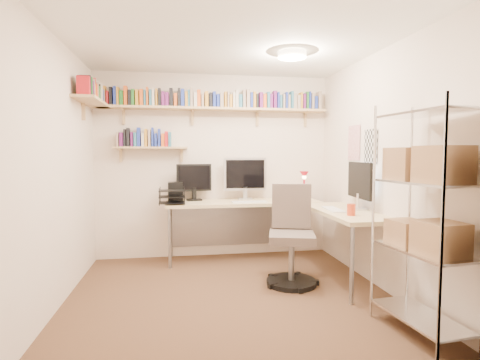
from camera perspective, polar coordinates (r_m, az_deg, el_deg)
The scene contains 6 objects.
ground at distance 3.98m, azimuth -1.62°, elevation -16.90°, with size 3.20×3.20×0.00m, color #4F3722.
room_shell at distance 3.72m, azimuth -1.60°, elevation 6.01°, with size 3.24×3.04×2.52m.
wall_shelves at distance 5.02m, azimuth -8.42°, elevation 10.97°, with size 3.12×1.09×0.80m.
corner_desk at distance 4.78m, azimuth 2.73°, elevation -3.67°, with size 2.43×2.05×1.37m.
office_chair at distance 4.19m, azimuth 7.85°, elevation -9.33°, with size 0.59×0.60×1.08m.
wire_rack at distance 3.19m, azimuth 26.42°, elevation -2.80°, with size 0.45×0.82×1.82m.
Camera 1 is at (-0.50, -3.68, 1.42)m, focal length 28.00 mm.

